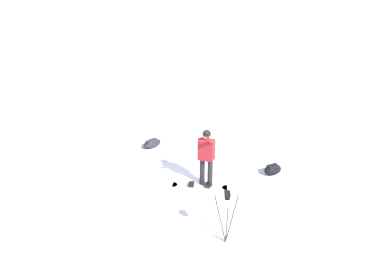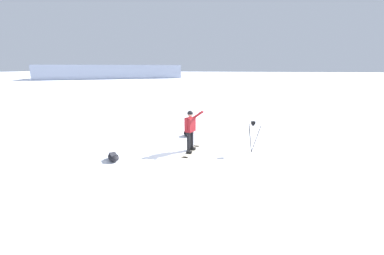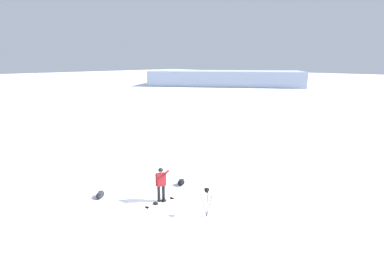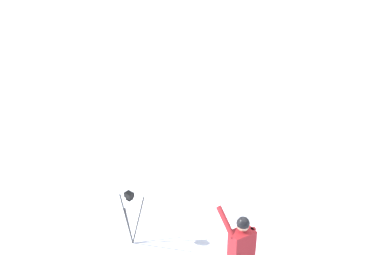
{
  "view_description": "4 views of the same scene",
  "coord_description": "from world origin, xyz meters",
  "px_view_note": "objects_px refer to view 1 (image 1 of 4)",
  "views": [
    {
      "loc": [
        -0.18,
        9.79,
        5.59
      ],
      "look_at": [
        -0.35,
        1.41,
        2.13
      ],
      "focal_mm": 38.41,
      "sensor_mm": 36.0,
      "label": 1
    },
    {
      "loc": [
        7.96,
        2.24,
        3.21
      ],
      "look_at": [
        -0.75,
        0.36,
        0.93
      ],
      "focal_mm": 22.29,
      "sensor_mm": 36.0,
      "label": 2
    },
    {
      "loc": [
        7.67,
        9.55,
        6.19
      ],
      "look_at": [
        0.28,
        3.03,
        3.99
      ],
      "focal_mm": 28.05,
      "sensor_mm": 36.0,
      "label": 3
    },
    {
      "loc": [
        -5.38,
        -2.41,
        5.67
      ],
      "look_at": [
        -0.2,
        1.78,
        2.55
      ],
      "focal_mm": 38.44,
      "sensor_mm": 36.0,
      "label": 4
    }
  ],
  "objects_px": {
    "snowboard": "(200,186)",
    "gear_bag_large": "(273,169)",
    "gear_bag_small": "(152,143)",
    "camera_tripod": "(227,206)",
    "snowboarder": "(206,153)"
  },
  "relations": [
    {
      "from": "camera_tripod",
      "to": "gear_bag_small",
      "type": "bearing_deg",
      "value": -68.38
    },
    {
      "from": "snowboard",
      "to": "camera_tripod",
      "type": "distance_m",
      "value": 2.49
    },
    {
      "from": "snowboard",
      "to": "gear_bag_large",
      "type": "distance_m",
      "value": 2.16
    },
    {
      "from": "snowboard",
      "to": "camera_tripod",
      "type": "height_order",
      "value": "camera_tripod"
    },
    {
      "from": "gear_bag_small",
      "to": "camera_tripod",
      "type": "bearing_deg",
      "value": 111.62
    },
    {
      "from": "snowboard",
      "to": "gear_bag_large",
      "type": "xyz_separation_m",
      "value": [
        -2.06,
        -0.64,
        0.13
      ]
    },
    {
      "from": "camera_tripod",
      "to": "snowboarder",
      "type": "bearing_deg",
      "value": -82.72
    },
    {
      "from": "snowboard",
      "to": "camera_tripod",
      "type": "xyz_separation_m",
      "value": [
        -0.47,
        2.29,
        0.86
      ]
    },
    {
      "from": "snowboarder",
      "to": "camera_tripod",
      "type": "relative_size",
      "value": 1.32
    },
    {
      "from": "snowboard",
      "to": "gear_bag_large",
      "type": "relative_size",
      "value": 2.76
    },
    {
      "from": "gear_bag_large",
      "to": "snowboarder",
      "type": "bearing_deg",
      "value": 16.9
    },
    {
      "from": "snowboarder",
      "to": "snowboard",
      "type": "height_order",
      "value": "snowboarder"
    },
    {
      "from": "gear_bag_large",
      "to": "gear_bag_small",
      "type": "height_order",
      "value": "gear_bag_large"
    },
    {
      "from": "gear_bag_large",
      "to": "gear_bag_small",
      "type": "xyz_separation_m",
      "value": [
        3.49,
        -1.85,
        -0.02
      ]
    },
    {
      "from": "camera_tripod",
      "to": "gear_bag_large",
      "type": "bearing_deg",
      "value": -118.53
    }
  ]
}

